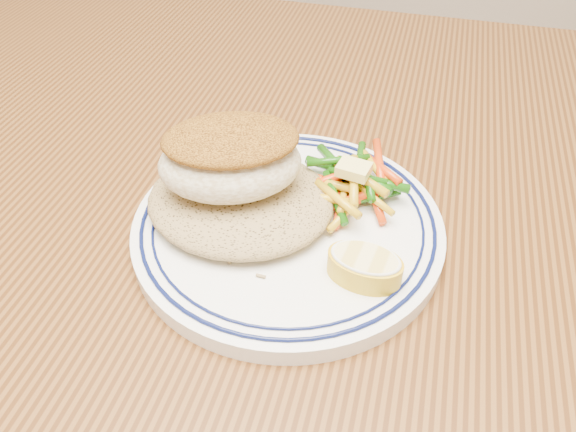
# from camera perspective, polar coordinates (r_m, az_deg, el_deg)

# --- Properties ---
(dining_table) EXTENTS (1.50, 0.90, 0.75)m
(dining_table) POSITION_cam_1_polar(r_m,az_deg,el_deg) (0.54, 2.05, -7.68)
(dining_table) COLOR #46250E
(dining_table) RESTS_ON ground
(plate) EXTENTS (0.25, 0.25, 0.02)m
(plate) POSITION_cam_1_polar(r_m,az_deg,el_deg) (0.45, 0.00, -1.00)
(plate) COLOR white
(plate) RESTS_ON dining_table
(rice_pilaf) EXTENTS (0.15, 0.13, 0.03)m
(rice_pilaf) POSITION_cam_1_polar(r_m,az_deg,el_deg) (0.45, -4.86, 1.92)
(rice_pilaf) COLOR olive
(rice_pilaf) RESTS_ON plate
(fish_fillet) EXTENTS (0.13, 0.11, 0.06)m
(fish_fillet) POSITION_cam_1_polar(r_m,az_deg,el_deg) (0.43, -5.89, 5.94)
(fish_fillet) COLOR beige
(fish_fillet) RESTS_ON rice_pilaf
(vegetable_pile) EXTENTS (0.11, 0.11, 0.03)m
(vegetable_pile) POSITION_cam_1_polar(r_m,az_deg,el_deg) (0.46, 6.14, 3.32)
(vegetable_pile) COLOR gold
(vegetable_pile) RESTS_ON plate
(butter_pat) EXTENTS (0.03, 0.02, 0.01)m
(butter_pat) POSITION_cam_1_polar(r_m,az_deg,el_deg) (0.45, 6.70, 4.74)
(butter_pat) COLOR #F4E577
(butter_pat) RESTS_ON vegetable_pile
(lemon_wedge) EXTENTS (0.06, 0.06, 0.02)m
(lemon_wedge) POSITION_cam_1_polar(r_m,az_deg,el_deg) (0.40, 7.80, -5.01)
(lemon_wedge) COLOR yellow
(lemon_wedge) RESTS_ON plate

